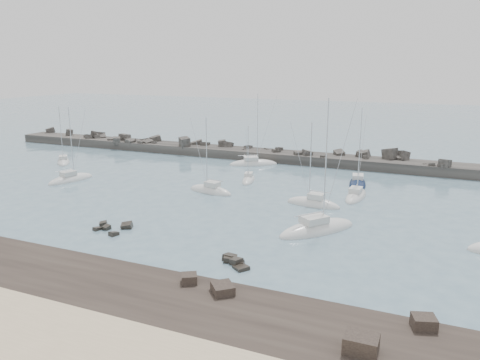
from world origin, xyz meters
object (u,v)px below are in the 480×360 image
at_px(sailboat_8, 313,204).
at_px(sailboat_6, 317,230).
at_px(sailboat_7, 357,184).
at_px(sailboat_9, 356,197).
at_px(sailboat_1, 64,162).
at_px(sailboat_2, 71,180).
at_px(sailboat_4, 211,191).
at_px(sailboat_3, 253,164).
at_px(sailboat_5, 248,180).

bearing_deg(sailboat_8, sailboat_6, -72.87).
relative_size(sailboat_7, sailboat_9, 1.06).
relative_size(sailboat_1, sailboat_2, 0.90).
height_order(sailboat_1, sailboat_9, sailboat_9).
height_order(sailboat_1, sailboat_6, sailboat_6).
height_order(sailboat_6, sailboat_9, sailboat_6).
xyz_separation_m(sailboat_2, sailboat_4, (24.70, 2.83, 0.01)).
distance_m(sailboat_3, sailboat_6, 37.62).
bearing_deg(sailboat_9, sailboat_3, 145.54).
xyz_separation_m(sailboat_3, sailboat_7, (21.27, -8.00, 0.01)).
distance_m(sailboat_2, sailboat_6, 44.50).
relative_size(sailboat_1, sailboat_9, 0.94).
relative_size(sailboat_4, sailboat_9, 0.97).
bearing_deg(sailboat_5, sailboat_7, 14.16).
bearing_deg(sailboat_9, sailboat_4, -164.31).
height_order(sailboat_1, sailboat_2, sailboat_2).
bearing_deg(sailboat_3, sailboat_7, -20.61).
bearing_deg(sailboat_8, sailboat_9, 53.26).
bearing_deg(sailboat_2, sailboat_5, 23.06).
relative_size(sailboat_5, sailboat_8, 0.81).
relative_size(sailboat_4, sailboat_8, 0.99).
bearing_deg(sailboat_2, sailboat_6, -9.72).
bearing_deg(sailboat_7, sailboat_4, -146.44).
relative_size(sailboat_7, sailboat_8, 1.09).
height_order(sailboat_2, sailboat_6, sailboat_6).
xyz_separation_m(sailboat_1, sailboat_3, (35.16, 13.10, -0.00)).
bearing_deg(sailboat_4, sailboat_2, -173.47).
height_order(sailboat_1, sailboat_5, sailboat_1).
height_order(sailboat_3, sailboat_8, sailboat_3).
xyz_separation_m(sailboat_7, sailboat_8, (-3.69, -13.58, 0.01)).
distance_m(sailboat_4, sailboat_9, 21.61).
bearing_deg(sailboat_1, sailboat_4, -12.37).
distance_m(sailboat_4, sailboat_6, 21.77).
bearing_deg(sailboat_6, sailboat_8, 107.13).
distance_m(sailboat_7, sailboat_8, 14.07).
xyz_separation_m(sailboat_2, sailboat_6, (43.86, -7.51, 0.01)).
height_order(sailboat_1, sailboat_7, sailboat_7).
xyz_separation_m(sailboat_2, sailboat_5, (27.31, 11.63, -0.01)).
relative_size(sailboat_2, sailboat_4, 1.07).
bearing_deg(sailboat_3, sailboat_2, -134.12).
bearing_deg(sailboat_7, sailboat_2, -160.27).
xyz_separation_m(sailboat_1, sailboat_2, (11.93, -10.86, 0.01)).
xyz_separation_m(sailboat_1, sailboat_5, (39.24, 0.77, -0.00)).
bearing_deg(sailboat_1, sailboat_5, 1.12).
bearing_deg(sailboat_9, sailboat_6, -95.81).
height_order(sailboat_1, sailboat_4, sailboat_4).
distance_m(sailboat_2, sailboat_5, 29.68).
bearing_deg(sailboat_7, sailboat_8, -105.21).
xyz_separation_m(sailboat_6, sailboat_9, (1.65, 16.18, -0.01)).
bearing_deg(sailboat_8, sailboat_5, 145.59).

